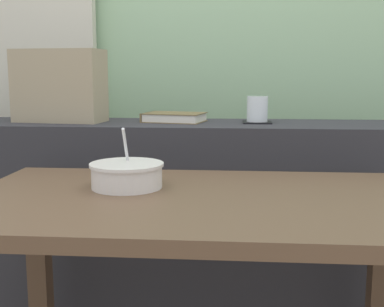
{
  "coord_description": "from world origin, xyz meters",
  "views": [
    {
      "loc": [
        0.16,
        -1.23,
        1.01
      ],
      "look_at": [
        0.03,
        0.36,
        0.76
      ],
      "focal_mm": 46.9,
      "sensor_mm": 36.0,
      "label": 1
    }
  ],
  "objects_px": {
    "breakfast_table": "(199,243)",
    "soup_bowl": "(127,175)",
    "closed_book": "(174,117)",
    "throw_pillow": "(59,86)",
    "coaster_square": "(257,122)",
    "juice_glass": "(257,110)"
  },
  "relations": [
    {
      "from": "closed_book",
      "to": "throw_pillow",
      "type": "xyz_separation_m",
      "value": [
        -0.41,
        -0.03,
        0.11
      ]
    },
    {
      "from": "coaster_square",
      "to": "juice_glass",
      "type": "xyz_separation_m",
      "value": [
        0.0,
        0.0,
        0.04
      ]
    },
    {
      "from": "throw_pillow",
      "to": "soup_bowl",
      "type": "distance_m",
      "value": 0.68
    },
    {
      "from": "juice_glass",
      "to": "closed_book",
      "type": "relative_size",
      "value": 0.38
    },
    {
      "from": "closed_book",
      "to": "soup_bowl",
      "type": "height_order",
      "value": "soup_bowl"
    },
    {
      "from": "juice_glass",
      "to": "closed_book",
      "type": "bearing_deg",
      "value": 176.61
    },
    {
      "from": "coaster_square",
      "to": "juice_glass",
      "type": "distance_m",
      "value": 0.04
    },
    {
      "from": "throw_pillow",
      "to": "soup_bowl",
      "type": "relative_size",
      "value": 1.68
    },
    {
      "from": "soup_bowl",
      "to": "coaster_square",
      "type": "bearing_deg",
      "value": 56.91
    },
    {
      "from": "coaster_square",
      "to": "breakfast_table",
      "type": "bearing_deg",
      "value": -104.79
    },
    {
      "from": "breakfast_table",
      "to": "soup_bowl",
      "type": "distance_m",
      "value": 0.26
    },
    {
      "from": "closed_book",
      "to": "soup_bowl",
      "type": "xyz_separation_m",
      "value": [
        -0.06,
        -0.56,
        -0.1
      ]
    },
    {
      "from": "soup_bowl",
      "to": "throw_pillow",
      "type": "bearing_deg",
      "value": 123.78
    },
    {
      "from": "throw_pillow",
      "to": "soup_bowl",
      "type": "bearing_deg",
      "value": -56.22
    },
    {
      "from": "soup_bowl",
      "to": "closed_book",
      "type": "bearing_deg",
      "value": 84.38
    },
    {
      "from": "soup_bowl",
      "to": "breakfast_table",
      "type": "bearing_deg",
      "value": -21.71
    },
    {
      "from": "coaster_square",
      "to": "closed_book",
      "type": "relative_size",
      "value": 0.42
    },
    {
      "from": "soup_bowl",
      "to": "juice_glass",
      "type": "bearing_deg",
      "value": 56.91
    },
    {
      "from": "closed_book",
      "to": "soup_bowl",
      "type": "relative_size",
      "value": 1.25
    },
    {
      "from": "breakfast_table",
      "to": "soup_bowl",
      "type": "bearing_deg",
      "value": 158.29
    },
    {
      "from": "closed_book",
      "to": "soup_bowl",
      "type": "bearing_deg",
      "value": -95.62
    },
    {
      "from": "closed_book",
      "to": "throw_pillow",
      "type": "distance_m",
      "value": 0.43
    }
  ]
}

